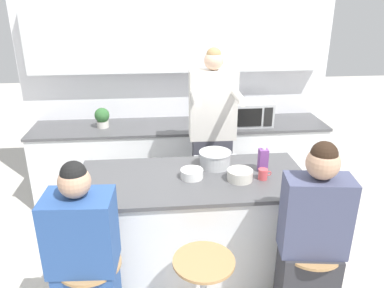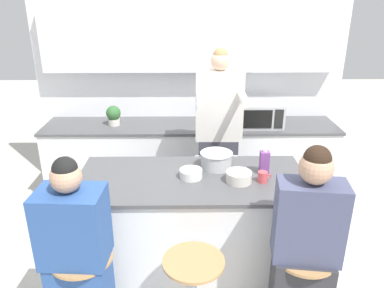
% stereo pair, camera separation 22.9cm
% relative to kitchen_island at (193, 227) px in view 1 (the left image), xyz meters
% --- Properties ---
extents(ground_plane, '(16.00, 16.00, 0.00)m').
position_rel_kitchen_island_xyz_m(ground_plane, '(0.00, 0.00, -0.47)').
color(ground_plane, beige).
extents(wall_back, '(3.59, 0.22, 2.70)m').
position_rel_kitchen_island_xyz_m(wall_back, '(0.00, 1.73, 1.07)').
color(wall_back, white).
rests_on(wall_back, ground_plane).
extents(back_counter, '(3.33, 0.63, 0.89)m').
position_rel_kitchen_island_xyz_m(back_counter, '(0.00, 1.43, -0.03)').
color(back_counter, silver).
rests_on(back_counter, ground_plane).
extents(kitchen_island, '(1.80, 0.83, 0.94)m').
position_rel_kitchen_island_xyz_m(kitchen_island, '(0.00, 0.00, 0.00)').
color(kitchen_island, black).
rests_on(kitchen_island, ground_plane).
extents(bar_stool_rightmost, '(0.40, 0.40, 0.70)m').
position_rel_kitchen_island_xyz_m(bar_stool_rightmost, '(0.72, -0.65, -0.07)').
color(bar_stool_rightmost, tan).
rests_on(bar_stool_rightmost, ground_plane).
extents(person_cooking, '(0.45, 0.59, 1.83)m').
position_rel_kitchen_island_xyz_m(person_cooking, '(0.26, 0.75, 0.43)').
color(person_cooking, '#383842').
rests_on(person_cooking, ground_plane).
extents(person_wrapped_blanket, '(0.42, 0.31, 1.41)m').
position_rel_kitchen_island_xyz_m(person_wrapped_blanket, '(-0.74, -0.66, 0.19)').
color(person_wrapped_blanket, '#2D5193').
rests_on(person_wrapped_blanket, ground_plane).
extents(person_seated_near, '(0.44, 0.31, 1.47)m').
position_rel_kitchen_island_xyz_m(person_seated_near, '(0.71, -0.66, 0.20)').
color(person_seated_near, '#333338').
rests_on(person_seated_near, ground_plane).
extents(cooking_pot, '(0.35, 0.27, 0.13)m').
position_rel_kitchen_island_xyz_m(cooking_pot, '(0.20, 0.19, 0.53)').
color(cooking_pot, '#B7BABC').
rests_on(cooking_pot, kitchen_island).
extents(fruit_bowl, '(0.20, 0.20, 0.08)m').
position_rel_kitchen_island_xyz_m(fruit_bowl, '(0.36, -0.07, 0.50)').
color(fruit_bowl, silver).
rests_on(fruit_bowl, kitchen_island).
extents(mixing_bowl_steel, '(0.18, 0.18, 0.07)m').
position_rel_kitchen_island_xyz_m(mixing_bowl_steel, '(-0.01, -0.00, 0.50)').
color(mixing_bowl_steel, white).
rests_on(mixing_bowl_steel, kitchen_island).
extents(coffee_cup_near, '(0.10, 0.07, 0.08)m').
position_rel_kitchen_island_xyz_m(coffee_cup_near, '(0.54, -0.08, 0.50)').
color(coffee_cup_near, '#DB4C51').
rests_on(coffee_cup_near, kitchen_island).
extents(juice_carton, '(0.07, 0.07, 0.20)m').
position_rel_kitchen_island_xyz_m(juice_carton, '(0.57, 0.07, 0.56)').
color(juice_carton, '#7A428E').
rests_on(juice_carton, kitchen_island).
extents(microwave, '(0.52, 0.37, 0.27)m').
position_rel_kitchen_island_xyz_m(microwave, '(0.76, 1.39, 0.55)').
color(microwave, '#B2B5B7').
rests_on(microwave, back_counter).
extents(potted_plant, '(0.16, 0.16, 0.22)m').
position_rel_kitchen_island_xyz_m(potted_plant, '(-0.87, 1.43, 0.53)').
color(potted_plant, beige).
rests_on(potted_plant, back_counter).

